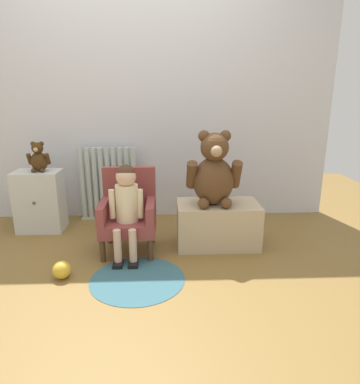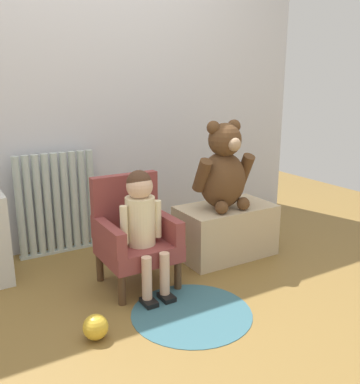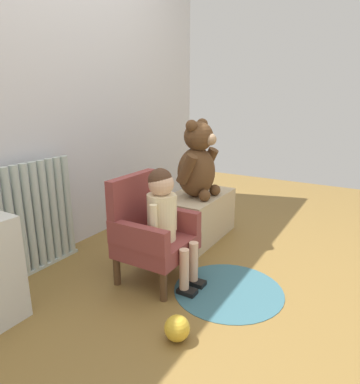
{
  "view_description": "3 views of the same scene",
  "coord_description": "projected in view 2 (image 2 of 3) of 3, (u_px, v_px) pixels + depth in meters",
  "views": [
    {
      "loc": [
        0.3,
        -2.09,
        1.21
      ],
      "look_at": [
        0.4,
        0.41,
        0.48
      ],
      "focal_mm": 32.0,
      "sensor_mm": 36.0,
      "label": 1
    },
    {
      "loc": [
        -0.99,
        -1.73,
        1.2
      ],
      "look_at": [
        0.32,
        0.45,
        0.52
      ],
      "focal_mm": 40.0,
      "sensor_mm": 36.0,
      "label": 2
    },
    {
      "loc": [
        -1.58,
        -0.7,
        1.11
      ],
      "look_at": [
        0.36,
        0.45,
        0.47
      ],
      "focal_mm": 32.0,
      "sensor_mm": 36.0,
      "label": 3
    }
  ],
  "objects": [
    {
      "name": "ground_plane",
      "position": [
        173.0,
        315.0,
        2.24
      ],
      "size": [
        6.0,
        6.0,
        0.0
      ],
      "primitive_type": "plane",
      "color": "brown"
    },
    {
      "name": "back_wall",
      "position": [
        81.0,
        78.0,
        2.98
      ],
      "size": [
        3.8,
        0.05,
        2.4
      ],
      "primitive_type": "cube",
      "color": "silver",
      "rests_on": "ground_plane"
    },
    {
      "name": "radiator",
      "position": [
        57.0,
        204.0,
        2.96
      ],
      "size": [
        0.56,
        0.05,
        0.71
      ],
      "color": "#B2C2BA",
      "rests_on": "ground_plane"
    },
    {
      "name": "child_armchair",
      "position": [
        134.0,
        234.0,
        2.53
      ],
      "size": [
        0.42,
        0.4,
        0.65
      ],
      "color": "brown",
      "rests_on": "ground_plane"
    },
    {
      "name": "child_figure",
      "position": [
        141.0,
        215.0,
        2.4
      ],
      "size": [
        0.25,
        0.35,
        0.71
      ],
      "color": "beige",
      "rests_on": "ground_plane"
    },
    {
      "name": "low_bench",
      "position": [
        225.0,
        231.0,
        2.96
      ],
      "size": [
        0.66,
        0.37,
        0.36
      ],
      "primitive_type": "cube",
      "color": "tan",
      "rests_on": "ground_plane"
    },
    {
      "name": "large_teddy_bear",
      "position": [
        223.0,
        170.0,
        2.81
      ],
      "size": [
        0.43,
        0.3,
        0.58
      ],
      "color": "#55371F",
      "rests_on": "low_bench"
    },
    {
      "name": "floor_rug",
      "position": [
        192.0,
        313.0,
        2.25
      ],
      "size": [
        0.64,
        0.64,
        0.01
      ],
      "primitive_type": "cylinder",
      "color": "#34606B",
      "rests_on": "ground_plane"
    },
    {
      "name": "toy_ball",
      "position": [
        96.0,
        327.0,
        2.02
      ],
      "size": [
        0.12,
        0.12,
        0.12
      ],
      "primitive_type": "sphere",
      "color": "gold",
      "rests_on": "ground_plane"
    }
  ]
}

